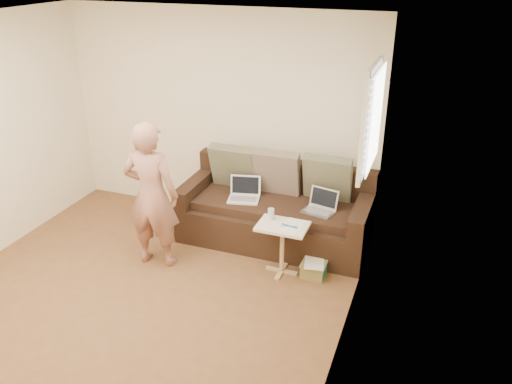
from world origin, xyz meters
TOP-DOWN VIEW (x-y plane):
  - floor at (0.00, 0.00)m, footprint 4.50×4.50m
  - ceiling at (0.00, 0.00)m, footprint 4.50×4.50m
  - wall_back at (0.00, 2.25)m, footprint 4.00×0.00m
  - wall_right at (2.00, 0.00)m, footprint 0.00×4.50m
  - window_blinds at (1.95, 1.50)m, footprint 0.12×0.88m
  - sofa at (0.90, 1.77)m, footprint 2.20×0.95m
  - pillow_left at (0.30, 1.97)m, footprint 0.55×0.29m
  - pillow_mid at (0.85, 1.97)m, footprint 0.55×0.27m
  - pillow_right at (1.45, 2.01)m, footprint 0.55×0.28m
  - laptop_silver at (1.44, 1.66)m, footprint 0.38×0.31m
  - laptop_white at (0.55, 1.66)m, footprint 0.41×0.33m
  - person at (-0.18, 0.87)m, footprint 0.64×0.47m
  - side_table at (1.19, 1.15)m, footprint 0.52×0.37m
  - drinking_glass at (1.03, 1.23)m, footprint 0.07×0.07m
  - scissors at (1.27, 1.14)m, footprint 0.20×0.15m
  - paper_on_table at (1.29, 1.17)m, footprint 0.25×0.33m
  - striped_box at (1.53, 1.20)m, footprint 0.26×0.26m

SIDE VIEW (x-z plane):
  - floor at x=0.00m, z-range 0.00..0.00m
  - striped_box at x=1.53m, z-range 0.00..0.16m
  - side_table at x=1.19m, z-range 0.00..0.57m
  - sofa at x=0.90m, z-range 0.00..0.85m
  - laptop_silver at x=1.44m, z-range 0.41..0.63m
  - laptop_white at x=0.55m, z-range 0.39..0.65m
  - paper_on_table at x=1.29m, z-range 0.57..0.58m
  - scissors at x=1.27m, z-range 0.57..0.59m
  - drinking_glass at x=1.03m, z-range 0.57..0.69m
  - pillow_left at x=0.30m, z-range 0.51..1.07m
  - pillow_mid at x=0.85m, z-range 0.51..1.07m
  - pillow_right at x=1.45m, z-range 0.51..1.07m
  - person at x=-0.18m, z-range 0.00..1.63m
  - wall_back at x=0.00m, z-range -0.70..3.30m
  - wall_right at x=2.00m, z-range -0.95..3.55m
  - window_blinds at x=1.95m, z-range 1.16..2.24m
  - ceiling at x=0.00m, z-range 2.60..2.60m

